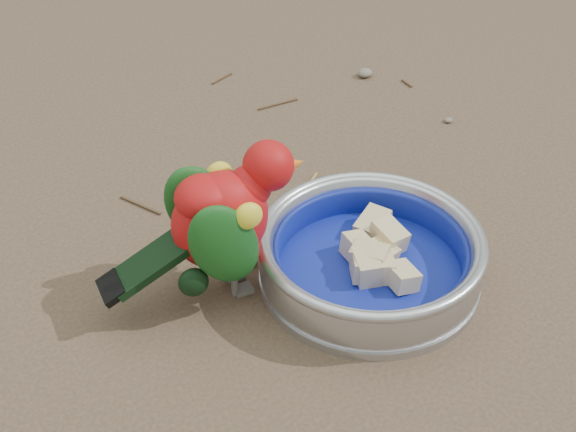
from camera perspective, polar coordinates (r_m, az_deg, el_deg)
ground at (r=0.92m, az=4.07°, el=-2.19°), size 60.00×60.00×0.00m
food_bowl at (r=0.87m, az=5.78°, el=-4.11°), size 0.24×0.24×0.02m
bowl_wall at (r=0.85m, az=5.90°, el=-2.60°), size 0.24×0.24×0.04m
fruit_wedges at (r=0.86m, az=5.87°, el=-2.96°), size 0.14×0.14×0.03m
lory_parrot at (r=0.81m, az=-4.56°, el=-0.91°), size 0.22×0.13×0.16m
ground_debris at (r=0.94m, az=-0.25°, el=-0.76°), size 0.90×0.80×0.01m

